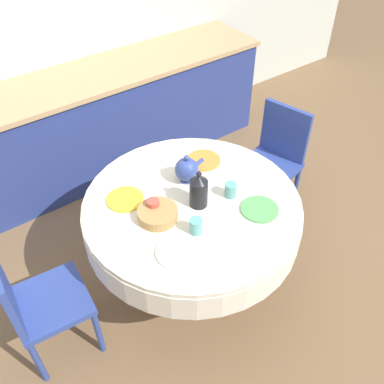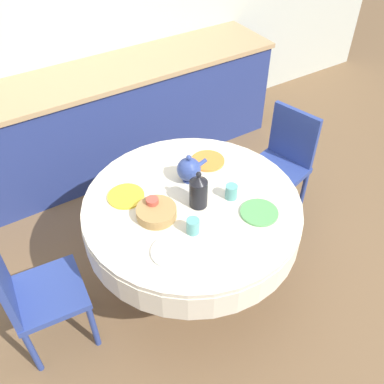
{
  "view_description": "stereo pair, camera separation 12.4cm",
  "coord_description": "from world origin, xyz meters",
  "views": [
    {
      "loc": [
        -1.06,
        -1.47,
        2.49
      ],
      "look_at": [
        0.0,
        0.0,
        0.82
      ],
      "focal_mm": 40.0,
      "sensor_mm": 36.0,
      "label": 1
    },
    {
      "loc": [
        -0.96,
        -1.54,
        2.49
      ],
      "look_at": [
        0.0,
        0.0,
        0.82
      ],
      "focal_mm": 40.0,
      "sensor_mm": 36.0,
      "label": 2
    }
  ],
  "objects": [
    {
      "name": "cup_near_left",
      "position": [
        -0.12,
        -0.2,
        0.79
      ],
      "size": [
        0.07,
        0.07,
        0.09
      ],
      "primitive_type": "cylinder",
      "color": "#5BA39E",
      "rests_on": "dining_table"
    },
    {
      "name": "plate_far_left",
      "position": [
        -0.31,
        0.24,
        0.75
      ],
      "size": [
        0.22,
        0.22,
        0.01
      ],
      "primitive_type": "cylinder",
      "color": "yellow",
      "rests_on": "dining_table"
    },
    {
      "name": "dining_table",
      "position": [
        0.0,
        0.0,
        0.62
      ],
      "size": [
        1.31,
        1.31,
        0.74
      ],
      "color": "brown",
      "rests_on": "ground_plane"
    },
    {
      "name": "cup_far_right",
      "position": [
        0.11,
        0.21,
        0.79
      ],
      "size": [
        0.07,
        0.07,
        0.09
      ],
      "primitive_type": "cylinder",
      "color": "#DBB766",
      "rests_on": "dining_table"
    },
    {
      "name": "kitchen_counter",
      "position": [
        0.0,
        1.51,
        0.45
      ],
      "size": [
        3.24,
        0.64,
        0.9
      ],
      "color": "navy",
      "rests_on": "ground_plane"
    },
    {
      "name": "cup_near_right",
      "position": [
        0.22,
        -0.09,
        0.79
      ],
      "size": [
        0.07,
        0.07,
        0.09
      ],
      "primitive_type": "cylinder",
      "color": "#5BA39E",
      "rests_on": "dining_table"
    },
    {
      "name": "chair_right",
      "position": [
        -0.99,
        0.09,
        0.49
      ],
      "size": [
        0.43,
        0.43,
        0.87
      ],
      "rotation": [
        0.0,
        0.0,
        -1.66
      ],
      "color": "#2D428E",
      "rests_on": "ground_plane"
    },
    {
      "name": "wall_back",
      "position": [
        0.0,
        1.85,
        1.3
      ],
      "size": [
        7.0,
        0.05,
        2.6
      ],
      "color": "beige",
      "rests_on": "ground_plane"
    },
    {
      "name": "bread_basket",
      "position": [
        -0.23,
        0.01,
        0.77
      ],
      "size": [
        0.23,
        0.23,
        0.06
      ],
      "primitive_type": "cylinder",
      "color": "#AD844C",
      "rests_on": "dining_table"
    },
    {
      "name": "coffee_carafe",
      "position": [
        0.02,
        -0.04,
        0.85
      ],
      "size": [
        0.11,
        0.11,
        0.24
      ],
      "color": "black",
      "rests_on": "dining_table"
    },
    {
      "name": "cup_far_left",
      "position": [
        -0.23,
        0.06,
        0.79
      ],
      "size": [
        0.07,
        0.07,
        0.09
      ],
      "primitive_type": "cylinder",
      "color": "#CC4C3D",
      "rests_on": "dining_table"
    },
    {
      "name": "plate_far_right",
      "position": [
        0.29,
        0.27,
        0.75
      ],
      "size": [
        0.22,
        0.22,
        0.01
      ],
      "primitive_type": "cylinder",
      "color": "orange",
      "rests_on": "dining_table"
    },
    {
      "name": "plate_near_right",
      "position": [
        0.28,
        -0.28,
        0.75
      ],
      "size": [
        0.22,
        0.22,
        0.01
      ],
      "primitive_type": "cylinder",
      "color": "#5BA85B",
      "rests_on": "dining_table"
    },
    {
      "name": "plate_near_left",
      "position": [
        -0.29,
        -0.27,
        0.75
      ],
      "size": [
        0.22,
        0.22,
        0.01
      ],
      "primitive_type": "cylinder",
      "color": "white",
      "rests_on": "dining_table"
    },
    {
      "name": "chair_left",
      "position": [
        0.96,
        0.25,
        0.49
      ],
      "size": [
        0.49,
        0.49,
        0.87
      ],
      "rotation": [
        0.0,
        0.0,
        -4.46
      ],
      "color": "#2D428E",
      "rests_on": "ground_plane"
    },
    {
      "name": "teapot",
      "position": [
        0.09,
        0.18,
        0.83
      ],
      "size": [
        0.2,
        0.15,
        0.19
      ],
      "color": "#33478E",
      "rests_on": "dining_table"
    },
    {
      "name": "ground_plane",
      "position": [
        0.0,
        0.0,
        0.0
      ],
      "size": [
        12.0,
        12.0,
        0.0
      ],
      "primitive_type": "plane",
      "color": "brown"
    }
  ]
}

